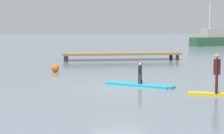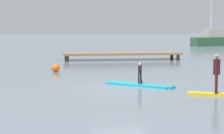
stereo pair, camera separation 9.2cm
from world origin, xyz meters
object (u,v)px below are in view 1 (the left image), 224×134
(paddler_adult, at_px, (217,71))
(fishing_boat_green_midground, at_px, (213,39))
(mooring_buoy_mid, at_px, (55,68))
(paddleboard_far, at_px, (223,94))
(paddler_child_solo, at_px, (140,72))
(paddleboard_near, at_px, (140,85))

(paddler_adult, xyz_separation_m, fishing_boat_green_midground, (16.22, 40.18, -0.12))
(mooring_buoy_mid, bearing_deg, paddleboard_far, -55.74)
(paddler_child_solo, height_order, paddleboard_far, paddler_child_solo)
(paddleboard_near, distance_m, paddler_child_solo, 0.62)
(paddler_child_solo, distance_m, mooring_buoy_mid, 7.81)
(paddleboard_near, relative_size, fishing_boat_green_midground, 0.42)
(paddler_adult, bearing_deg, mooring_buoy_mid, 123.50)
(paddler_child_solo, xyz_separation_m, paddler_adult, (2.59, -3.24, 0.38))
(paddler_child_solo, relative_size, paddler_adult, 0.62)
(paddler_adult, relative_size, mooring_buoy_mid, 3.16)
(fishing_boat_green_midground, height_order, mooring_buoy_mid, fishing_boat_green_midground)
(paddler_child_solo, distance_m, paddler_adult, 4.17)
(paddleboard_near, xyz_separation_m, paddler_child_solo, (0.02, 0.00, 0.62))
(paddleboard_near, relative_size, paddler_child_solo, 3.06)
(paddleboard_far, height_order, paddler_adult, paddler_adult)
(paddler_child_solo, bearing_deg, mooring_buoy_mid, 120.75)
(paddler_child_solo, bearing_deg, fishing_boat_green_midground, 63.01)
(paddler_child_solo, xyz_separation_m, paddleboard_far, (2.86, -3.35, -0.62))
(paddleboard_far, bearing_deg, fishing_boat_green_midground, 68.39)
(paddler_child_solo, relative_size, fishing_boat_green_midground, 0.14)
(fishing_boat_green_midground, relative_size, mooring_buoy_mid, 14.21)
(fishing_boat_green_midground, bearing_deg, paddler_child_solo, -116.99)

